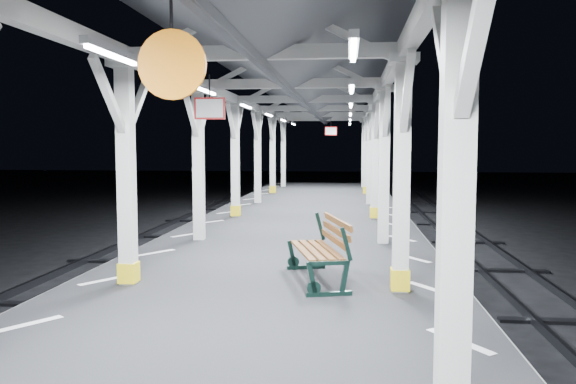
# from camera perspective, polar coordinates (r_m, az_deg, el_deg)

# --- Properties ---
(platform) EXTENTS (6.00, 50.00, 1.00)m
(platform) POSITION_cam_1_polar(r_m,az_deg,el_deg) (6.61, -5.61, -18.19)
(platform) COLOR black
(platform) RESTS_ON ground
(hazard_stripes_left) EXTENTS (1.00, 48.00, 0.01)m
(hazard_stripes_left) POSITION_cam_1_polar(r_m,az_deg,el_deg) (7.32, -25.23, -12.14)
(hazard_stripes_left) COLOR silver
(hazard_stripes_left) RESTS_ON platform
(hazard_stripes_right) EXTENTS (1.00, 48.00, 0.01)m
(hazard_stripes_right) POSITION_cam_1_polar(r_m,az_deg,el_deg) (6.41, 17.05, -14.29)
(hazard_stripes_right) COLOR silver
(hazard_stripes_right) RESTS_ON platform
(canopy) EXTENTS (5.40, 49.00, 4.65)m
(canopy) POSITION_cam_1_polar(r_m,az_deg,el_deg) (6.25, -5.94, 18.45)
(canopy) COLOR beige
(canopy) RESTS_ON platform
(bench_mid) EXTENTS (1.09, 1.90, 0.97)m
(bench_mid) POSITION_cam_1_polar(r_m,az_deg,el_deg) (8.60, 3.59, -5.68)
(bench_mid) COLOR black
(bench_mid) RESTS_ON platform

